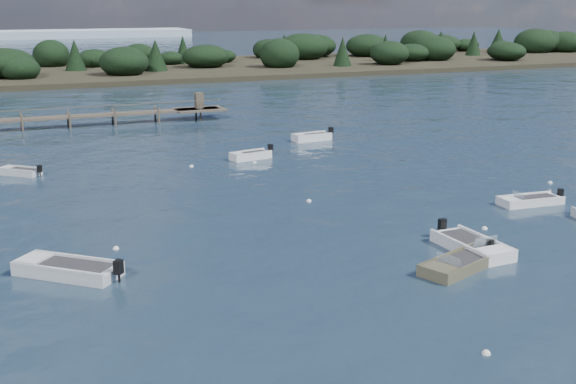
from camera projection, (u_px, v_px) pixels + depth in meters
name	position (u px, v px, depth m)	size (l,w,h in m)	color
ground	(138.00, 106.00, 83.32)	(400.00, 400.00, 0.00)	#152332
tender_far_grey_b	(312.00, 138.00, 62.70)	(3.81, 1.59, 1.29)	silver
tender_far_grey	(20.00, 173.00, 50.26)	(2.93, 2.76, 1.03)	silver
dinghy_mid_white_b	(530.00, 202.00, 43.03)	(4.22, 1.76, 1.04)	silver
dinghy_mid_grey	(68.00, 271.00, 31.87)	(4.69, 4.43, 1.29)	silver
dinghy_mid_white_a	(460.00, 266.00, 32.65)	(4.78, 3.12, 1.11)	#696246
dinghy_extra_b	(472.00, 248.00, 34.95)	(2.01, 4.75, 1.28)	silver
tender_far_white	(251.00, 157.00, 55.33)	(3.60, 1.83, 1.21)	silver
buoy_a	(486.00, 354.00, 24.77)	(0.32, 0.32, 0.32)	silver
buoy_b	(484.00, 229.00, 38.35)	(0.32, 0.32, 0.32)	silver
buoy_c	(116.00, 249.00, 35.26)	(0.32, 0.32, 0.32)	silver
buoy_d	(550.00, 183.00, 48.03)	(0.32, 0.32, 0.32)	silver
buoy_e	(255.00, 163.00, 53.92)	(0.32, 0.32, 0.32)	silver
buoy_extra_a	(309.00, 202.00, 43.62)	(0.32, 0.32, 0.32)	silver
buoy_extra_b	(191.00, 167.00, 52.75)	(0.32, 0.32, 0.32)	silver
far_headland	(234.00, 58.00, 127.79)	(190.00, 40.00, 5.80)	black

